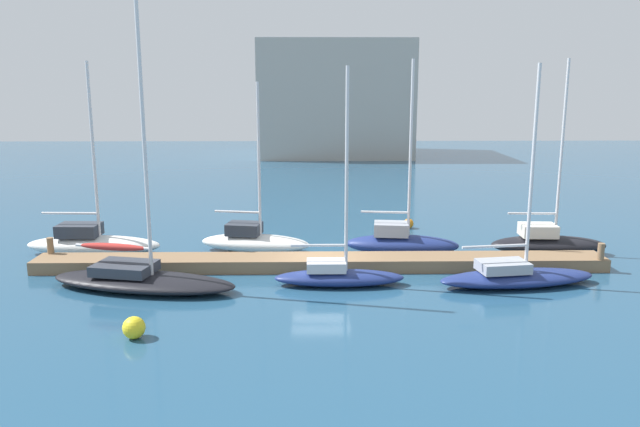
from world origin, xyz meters
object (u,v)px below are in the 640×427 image
object	(u,v)px
sailboat_3	(338,274)
sailboat_5	(516,275)
sailboat_1	(140,276)
mooring_buoy_yellow	(134,328)
mooring_buoy_orange	(409,223)
sailboat_4	(401,241)
harbor_building_distant	(334,99)
sailboat_0	(92,242)
sailboat_2	(254,240)
sailboat_6	(547,242)

from	to	relation	value
sailboat_3	sailboat_5	distance (m)	6.97
sailboat_1	mooring_buoy_yellow	distance (m)	4.88
mooring_buoy_orange	sailboat_4	bearing A→B (deg)	-102.76
mooring_buoy_yellow	harbor_building_distant	xyz separation A→B (m)	(8.22, 51.23, 5.75)
sailboat_0	sailboat_1	world-z (taller)	sailboat_1
sailboat_1	sailboat_3	bearing A→B (deg)	14.63
sailboat_3	mooring_buoy_orange	size ratio (longest dim) A/B	15.37
mooring_buoy_yellow	mooring_buoy_orange	world-z (taller)	mooring_buoy_yellow
sailboat_2	sailboat_3	size ratio (longest dim) A/B	0.93
sailboat_6	mooring_buoy_yellow	xyz separation A→B (m)	(-16.50, -9.48, -0.23)
sailboat_1	mooring_buoy_yellow	xyz separation A→B (m)	(1.05, -4.76, -0.16)
sailboat_0	sailboat_5	world-z (taller)	sailboat_0
sailboat_6	sailboat_2	bearing A→B (deg)	179.65
sailboat_3	mooring_buoy_yellow	world-z (taller)	sailboat_3
sailboat_4	sailboat_6	xyz separation A→B (m)	(6.79, -0.14, -0.02)
mooring_buoy_orange	sailboat_2	bearing A→B (deg)	-149.93
mooring_buoy_orange	sailboat_6	bearing A→B (deg)	-43.52
sailboat_6	sailboat_5	bearing A→B (deg)	-120.47
sailboat_1	mooring_buoy_orange	world-z (taller)	sailboat_1
sailboat_2	mooring_buoy_yellow	bearing A→B (deg)	-95.38
sailboat_5	sailboat_6	world-z (taller)	sailboat_6
sailboat_1	sailboat_5	size ratio (longest dim) A/B	1.46
sailboat_5	sailboat_1	bearing A→B (deg)	172.70
sailboat_4	sailboat_6	distance (m)	6.79
sailboat_3	mooring_buoy_yellow	size ratio (longest dim) A/B	11.89
sailboat_2	mooring_buoy_orange	size ratio (longest dim) A/B	14.34
sailboat_4	harbor_building_distant	distance (m)	42.00
sailboat_6	mooring_buoy_orange	world-z (taller)	sailboat_6
mooring_buoy_yellow	sailboat_2	bearing A→B (deg)	74.37
sailboat_0	sailboat_5	size ratio (longest dim) A/B	1.03
sailboat_4	mooring_buoy_yellow	bearing A→B (deg)	-128.33
sailboat_1	sailboat_5	bearing A→B (deg)	12.85
harbor_building_distant	sailboat_2	bearing A→B (deg)	-97.46
sailboat_2	mooring_buoy_orange	xyz separation A→B (m)	(8.04, 4.66, -0.28)
sailboat_6	harbor_building_distant	distance (m)	42.92
sailboat_1	sailboat_2	distance (m)	6.65
sailboat_1	harbor_building_distant	world-z (taller)	sailboat_1
sailboat_3	mooring_buoy_orange	distance (m)	10.64
sailboat_1	mooring_buoy_orange	distance (m)	15.61
sailboat_0	mooring_buoy_yellow	world-z (taller)	sailboat_0
mooring_buoy_yellow	harbor_building_distant	world-z (taller)	harbor_building_distant
sailboat_1	sailboat_4	world-z (taller)	sailboat_1
sailboat_5	mooring_buoy_orange	distance (m)	10.24
mooring_buoy_orange	harbor_building_distant	xyz separation A→B (m)	(-2.67, 36.42, 5.83)
sailboat_0	sailboat_4	distance (m)	14.33
sailboat_5	sailboat_4	bearing A→B (deg)	121.38
sailboat_3	sailboat_4	world-z (taller)	sailboat_4
sailboat_0	mooring_buoy_orange	size ratio (longest dim) A/B	15.96
sailboat_4	mooring_buoy_yellow	distance (m)	13.66
sailboat_0	sailboat_4	world-z (taller)	sailboat_4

